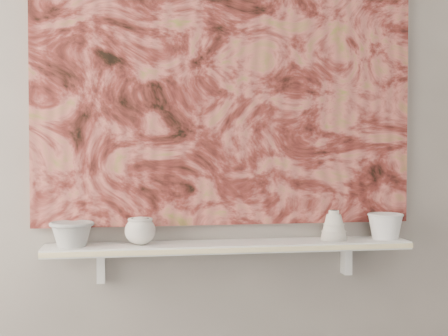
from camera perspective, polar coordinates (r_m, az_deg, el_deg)
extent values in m
plane|color=gray|center=(2.47, 0.20, 3.18)|extent=(3.60, 0.00, 3.60)
cube|color=silver|center=(2.41, 0.57, -7.18)|extent=(1.40, 0.18, 0.03)
cube|color=#F8E6A5|center=(2.32, 0.96, -7.54)|extent=(1.40, 0.01, 0.02)
cube|color=silver|center=(2.45, -11.20, -8.83)|extent=(0.03, 0.06, 0.12)
cube|color=silver|center=(2.61, 11.11, -8.19)|extent=(0.03, 0.06, 0.12)
cube|color=maroon|center=(2.47, 0.26, 7.60)|extent=(1.50, 0.02, 1.10)
cube|color=black|center=(2.56, 10.30, 0.46)|extent=(0.09, 0.00, 0.08)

